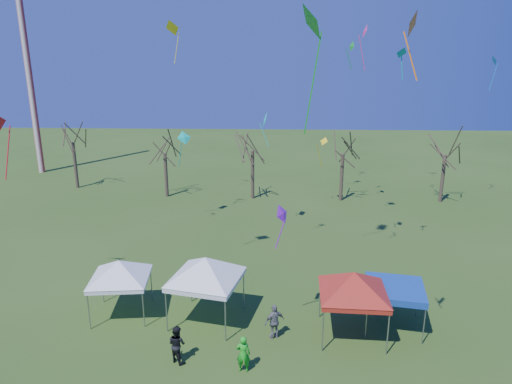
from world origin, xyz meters
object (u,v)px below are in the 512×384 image
(tent_white_mid, at_px, (205,262))
(tent_red, at_px, (354,277))
(tree_3, at_px, (344,137))
(tent_white_west, at_px, (119,264))
(tree_2, at_px, (252,133))
(tree_4, at_px, (447,138))
(person_dark, at_px, (177,344))
(radio_mast, at_px, (28,63))
(tree_1, at_px, (164,138))
(tent_blue, at_px, (395,290))
(person_grey, at_px, (275,322))
(tree_0, at_px, (71,126))
(person_green, at_px, (243,354))

(tent_white_mid, relative_size, tent_red, 1.02)
(tree_3, height_order, tent_white_west, tree_3)
(tree_2, relative_size, tree_4, 1.04)
(tree_3, xyz_separation_m, person_dark, (-10.48, -24.61, -5.21))
(radio_mast, xyz_separation_m, tree_1, (17.23, -9.35, -6.71))
(tent_red, bearing_deg, tree_4, 61.92)
(radio_mast, height_order, tent_blue, radio_mast)
(tent_white_mid, bearing_deg, tree_3, 65.52)
(tree_1, height_order, person_grey, tree_1)
(tree_2, distance_m, person_grey, 23.72)
(person_grey, height_order, person_dark, person_grey)
(tree_3, bearing_deg, tree_2, 177.73)
(tree_0, relative_size, person_green, 5.04)
(radio_mast, relative_size, tree_3, 3.16)
(tree_4, xyz_separation_m, tent_white_mid, (-18.98, -21.18, -2.81))
(tree_4, height_order, person_green, tree_4)
(radio_mast, bearing_deg, person_dark, -55.73)
(tree_1, bearing_deg, tent_blue, -53.16)
(tree_4, height_order, person_grey, tree_4)
(tent_white_mid, relative_size, person_green, 2.67)
(tree_4, height_order, tent_red, tree_4)
(tree_1, height_order, tree_3, tree_3)
(tree_0, distance_m, person_green, 34.88)
(tree_1, xyz_separation_m, tree_3, (16.80, -0.60, 0.29))
(tree_1, xyz_separation_m, tent_blue, (16.47, -21.98, -3.78))
(tree_4, distance_m, person_green, 30.67)
(radio_mast, bearing_deg, tree_2, -20.57)
(tent_red, distance_m, person_dark, 8.61)
(tree_4, xyz_separation_m, person_green, (-16.86, -25.09, -5.22))
(tree_2, xyz_separation_m, tent_white_mid, (-1.26, -21.55, -3.04))
(person_grey, xyz_separation_m, person_dark, (-4.27, -1.95, -0.01))
(tree_4, distance_m, tent_white_mid, 28.58)
(person_grey, bearing_deg, tent_blue, 163.62)
(tree_3, relative_size, tree_4, 1.00)
(tent_red, xyz_separation_m, tent_blue, (2.18, 0.86, -1.09))
(person_green, bearing_deg, person_grey, -116.22)
(tree_4, relative_size, person_dark, 4.53)
(tree_4, distance_m, person_grey, 27.92)
(tree_2, bearing_deg, tent_white_west, -105.25)
(tree_4, xyz_separation_m, tent_red, (-11.84, -22.19, -2.95))
(tree_3, distance_m, person_green, 26.75)
(tree_4, bearing_deg, person_dark, -128.88)
(tree_0, bearing_deg, person_grey, -51.52)
(tent_white_west, bearing_deg, tree_2, 74.75)
(person_dark, bearing_deg, person_green, -156.34)
(person_grey, bearing_deg, person_green, 33.21)
(radio_mast, xyz_separation_m, tree_2, (25.63, -9.62, -6.21))
(person_grey, distance_m, person_dark, 4.70)
(tree_4, height_order, tent_white_mid, tree_4)
(person_grey, bearing_deg, person_dark, -4.12)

